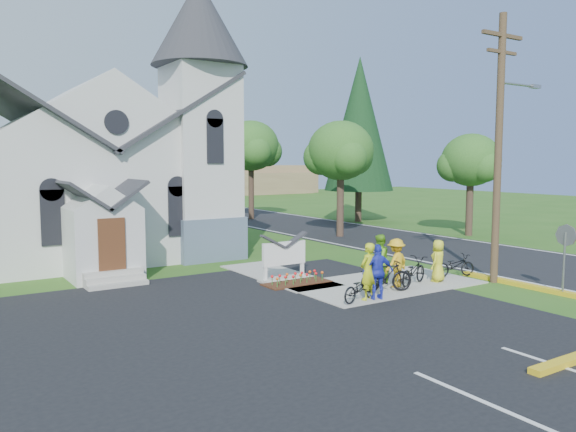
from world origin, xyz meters
TOP-DOWN VIEW (x-y plane):
  - ground at (0.00, 0.00)m, footprint 120.00×120.00m
  - parking_lot at (-7.00, -2.00)m, footprint 20.00×16.00m
  - road at (10.00, 15.00)m, footprint 8.00×90.00m
  - sidewalk at (1.50, 0.50)m, footprint 7.00×4.00m
  - church at (-5.48, 12.48)m, footprint 12.35×12.00m
  - church_sign at (-1.20, 3.20)m, footprint 2.20×0.40m
  - flower_bed at (-1.20, 2.30)m, footprint 2.60×1.10m
  - utility_pole at (5.36, -1.50)m, footprint 3.45×0.28m
  - stop_sign at (5.43, -4.20)m, footprint 0.11×0.76m
  - tree_road_near at (8.50, 12.00)m, footprint 4.00×4.00m
  - tree_road_mid at (9.00, 24.00)m, footprint 4.40×4.40m
  - tree_road_far at (15.50, 8.00)m, footprint 3.60×3.60m
  - conifer at (15.00, 18.00)m, footprint 5.20×5.20m
  - distant_hills at (3.36, 56.33)m, footprint 61.00×10.00m
  - cyclist_0 at (-0.66, -1.07)m, footprint 0.79×0.63m
  - bike_0 at (-1.00, -1.10)m, footprint 1.79×0.99m
  - cyclist_1 at (1.28, 0.52)m, footprint 1.10×0.99m
  - bike_1 at (0.62, -0.59)m, footprint 1.93×1.17m
  - cyclist_2 at (-0.33, -1.20)m, footprint 1.16×0.78m
  - bike_2 at (2.21, -0.31)m, footprint 2.05×1.34m
  - cyclist_3 at (1.45, -0.20)m, footprint 1.25×0.86m
  - bike_3 at (1.29, 0.38)m, footprint 1.57×1.02m
  - cyclist_4 at (3.44, -0.40)m, footprint 0.90×0.73m
  - bike_4 at (4.70, -0.13)m, footprint 1.81×1.05m

SIDE VIEW (x-z plane):
  - ground at x=0.00m, z-range 0.00..0.00m
  - parking_lot at x=-7.00m, z-range 0.00..0.02m
  - road at x=10.00m, z-range 0.00..0.02m
  - sidewalk at x=1.50m, z-range 0.00..0.05m
  - flower_bed at x=-1.20m, z-range 0.00..0.07m
  - bike_0 at x=-1.00m, z-range 0.05..0.94m
  - bike_4 at x=4.70m, z-range 0.05..0.95m
  - bike_3 at x=1.29m, z-range 0.05..0.97m
  - bike_2 at x=2.21m, z-range 0.05..1.07m
  - bike_1 at x=0.62m, z-range 0.05..1.17m
  - cyclist_4 at x=3.44m, z-range 0.05..1.65m
  - cyclist_3 at x=1.45m, z-range 0.05..1.82m
  - cyclist_2 at x=-0.33m, z-range 0.05..1.88m
  - cyclist_1 at x=1.28m, z-range 0.05..1.91m
  - cyclist_0 at x=-0.66m, z-range 0.05..1.94m
  - church_sign at x=-1.20m, z-range 0.18..1.88m
  - stop_sign at x=5.43m, z-range 0.54..3.02m
  - distant_hills at x=3.36m, z-range -0.63..4.97m
  - tree_road_far at x=15.50m, z-range 1.48..7.78m
  - tree_road_near at x=8.50m, z-range 1.68..8.73m
  - church at x=-5.48m, z-range -1.25..11.75m
  - utility_pole at x=5.36m, z-range 0.40..10.40m
  - tree_road_mid at x=9.00m, z-range 1.88..9.68m
  - conifer at x=15.00m, z-range 1.19..13.59m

